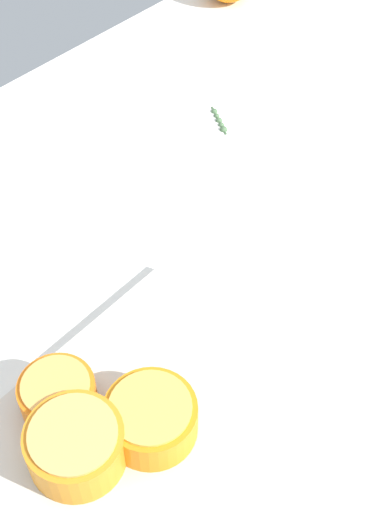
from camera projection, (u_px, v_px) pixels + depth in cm
name	position (u px, v px, depth cm)	size (l,w,h in cm)	color
ground_plane	(194.00, 282.00, 81.39)	(136.86, 80.88, 3.00)	white
cutting_board	(119.00, 410.00, 69.05)	(29.63, 17.10, 1.59)	beige
orange_half_0	(151.00, 418.00, 65.44)	(8.15, 8.15, 4.09)	orange
orange_half_1	(58.00, 395.00, 67.07)	(6.90, 6.90, 3.72)	orange
orange_half_2	(76.00, 446.00, 63.60)	(8.49, 8.49, 4.47)	orange
herb_sprig_0	(219.00, 120.00, 95.78)	(2.82, 5.05, 0.97)	#4A6B45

